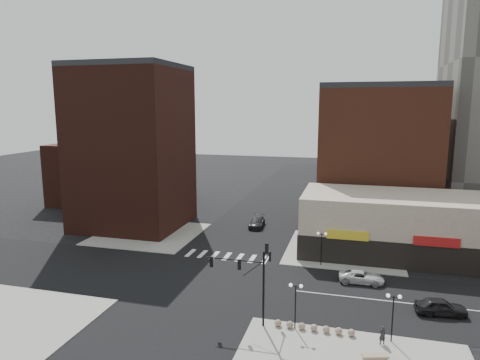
% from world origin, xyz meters
% --- Properties ---
extents(ground, '(240.00, 240.00, 0.00)m').
position_xyz_m(ground, '(0.00, 0.00, 0.00)').
color(ground, black).
rests_on(ground, ground).
extents(road_ew, '(200.00, 14.00, 0.02)m').
position_xyz_m(road_ew, '(0.00, 0.00, 0.01)').
color(road_ew, black).
rests_on(road_ew, ground).
extents(road_ns, '(14.00, 200.00, 0.02)m').
position_xyz_m(road_ns, '(0.00, 0.00, 0.01)').
color(road_ns, black).
rests_on(road_ns, ground).
extents(sidewalk_nw, '(15.00, 15.00, 0.12)m').
position_xyz_m(sidewalk_nw, '(-14.50, 14.50, 0.06)').
color(sidewalk_nw, gray).
rests_on(sidewalk_nw, ground).
extents(sidewalk_ne, '(15.00, 15.00, 0.12)m').
position_xyz_m(sidewalk_ne, '(14.50, 14.50, 0.06)').
color(sidewalk_ne, gray).
rests_on(sidewalk_ne, ground).
extents(building_nw, '(16.00, 15.00, 25.00)m').
position_xyz_m(building_nw, '(-19.00, 18.50, 12.50)').
color(building_nw, '#3D1A13').
rests_on(building_nw, ground).
extents(building_nw_low, '(20.00, 18.00, 12.00)m').
position_xyz_m(building_nw_low, '(-32.00, 34.00, 6.00)').
color(building_nw_low, '#3D1A13').
rests_on(building_nw_low, ground).
extents(building_ne_midrise, '(18.00, 15.00, 22.00)m').
position_xyz_m(building_ne_midrise, '(19.00, 29.50, 11.00)').
color(building_ne_midrise, brown).
rests_on(building_ne_midrise, ground).
extents(building_ne_row, '(24.20, 12.20, 8.00)m').
position_xyz_m(building_ne_row, '(21.00, 15.00, 3.30)').
color(building_ne_row, beige).
rests_on(building_ne_row, ground).
extents(traffic_signal, '(5.59, 3.09, 7.77)m').
position_xyz_m(traffic_signal, '(7.24, -7.83, 4.96)').
color(traffic_signal, black).
rests_on(traffic_signal, ground).
extents(street_lamp_se_a, '(1.22, 0.32, 4.16)m').
position_xyz_m(street_lamp_se_a, '(11.00, -8.00, 3.29)').
color(street_lamp_se_a, black).
rests_on(street_lamp_se_a, sidewalk_se).
extents(street_lamp_se_b, '(1.22, 0.32, 4.16)m').
position_xyz_m(street_lamp_se_b, '(19.00, -8.00, 3.29)').
color(street_lamp_se_b, black).
rests_on(street_lamp_se_b, sidewalk_se).
extents(street_lamp_ne, '(1.22, 0.32, 4.16)m').
position_xyz_m(street_lamp_ne, '(12.00, 8.00, 3.29)').
color(street_lamp_ne, black).
rests_on(street_lamp_ne, sidewalk_ne).
extents(bollard_row, '(6.92, 0.62, 0.62)m').
position_xyz_m(bollard_row, '(12.65, -8.00, 0.43)').
color(bollard_row, '#886C5D').
rests_on(bollard_row, sidewalk_se).
extents(white_suv, '(4.96, 2.36, 1.37)m').
position_xyz_m(white_suv, '(16.75, 4.07, 0.68)').
color(white_suv, silver).
rests_on(white_suv, ground).
extents(dark_sedan_east, '(4.83, 2.42, 1.58)m').
position_xyz_m(dark_sedan_east, '(23.86, -1.68, 0.79)').
color(dark_sedan_east, black).
rests_on(dark_sedan_east, ground).
extents(dark_sedan_north, '(2.66, 5.60, 1.58)m').
position_xyz_m(dark_sedan_north, '(0.62, 22.69, 0.79)').
color(dark_sedan_north, black).
rests_on(dark_sedan_north, ground).
extents(pedestrian, '(0.68, 0.59, 1.59)m').
position_xyz_m(pedestrian, '(18.23, -8.63, 0.91)').
color(pedestrian, '#242227').
rests_on(pedestrian, sidewalk_se).
extents(stone_bench, '(2.13, 1.16, 0.48)m').
position_xyz_m(stone_bench, '(17.60, -11.19, 0.37)').
color(stone_bench, gray).
rests_on(stone_bench, sidewalk_se).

